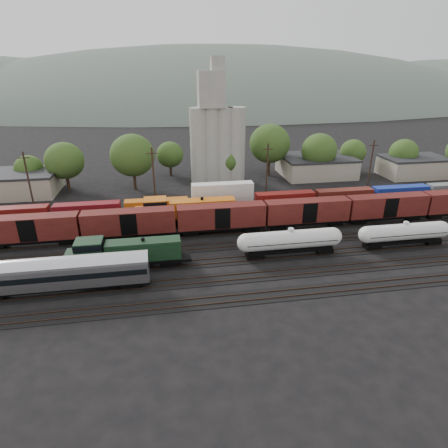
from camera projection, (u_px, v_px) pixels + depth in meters
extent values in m
plane|color=black|center=(230.00, 245.00, 60.80)|extent=(600.00, 600.00, 0.00)
cube|color=black|center=(252.00, 297.00, 47.17)|extent=(180.00, 3.20, 0.08)
cube|color=#382319|center=(253.00, 300.00, 46.48)|extent=(180.00, 0.08, 0.16)
cube|color=#382319|center=(251.00, 293.00, 47.79)|extent=(180.00, 0.08, 0.16)
cube|color=black|center=(244.00, 277.00, 51.70)|extent=(180.00, 3.20, 0.08)
cube|color=#382319|center=(245.00, 279.00, 51.02)|extent=(180.00, 0.08, 0.16)
cube|color=#382319|center=(242.00, 274.00, 52.32)|extent=(180.00, 0.08, 0.16)
cube|color=black|center=(236.00, 260.00, 56.24)|extent=(180.00, 3.20, 0.08)
cube|color=#382319|center=(237.00, 261.00, 55.56)|extent=(180.00, 0.08, 0.16)
cube|color=#382319|center=(236.00, 257.00, 56.86)|extent=(180.00, 0.08, 0.16)
cube|color=black|center=(230.00, 245.00, 60.78)|extent=(180.00, 3.20, 0.08)
cube|color=#382319|center=(231.00, 247.00, 60.10)|extent=(180.00, 0.08, 0.16)
cube|color=#382319|center=(230.00, 243.00, 61.40)|extent=(180.00, 0.08, 0.16)
cube|color=black|center=(225.00, 233.00, 65.32)|extent=(180.00, 3.20, 0.08)
cube|color=#382319|center=(226.00, 234.00, 64.64)|extent=(180.00, 0.08, 0.16)
cube|color=#382319|center=(225.00, 231.00, 65.94)|extent=(180.00, 0.08, 0.16)
cube|color=black|center=(221.00, 222.00, 69.86)|extent=(180.00, 3.20, 0.08)
cube|color=#382319|center=(221.00, 223.00, 69.17)|extent=(180.00, 0.08, 0.16)
cube|color=#382319|center=(220.00, 220.00, 70.48)|extent=(180.00, 0.08, 0.16)
cube|color=black|center=(217.00, 212.00, 74.40)|extent=(180.00, 3.20, 0.08)
cube|color=#382319|center=(217.00, 213.00, 73.71)|extent=(180.00, 0.08, 0.16)
cube|color=#382319|center=(216.00, 211.00, 75.02)|extent=(180.00, 0.08, 0.16)
cube|color=black|center=(130.00, 260.00, 53.36)|extent=(17.38, 2.97, 0.41)
cube|color=black|center=(130.00, 263.00, 53.54)|extent=(5.11, 2.25, 0.82)
cube|color=black|center=(144.00, 249.00, 53.06)|extent=(10.43, 2.45, 2.76)
cube|color=black|center=(90.00, 251.00, 51.83)|extent=(3.68, 2.97, 3.37)
cube|color=black|center=(89.00, 244.00, 51.41)|extent=(3.78, 3.07, 0.92)
cube|color=black|center=(73.00, 258.00, 51.76)|extent=(1.64, 2.45, 1.84)
cylinder|color=black|center=(143.00, 240.00, 52.46)|extent=(0.51, 0.51, 0.51)
cube|color=black|center=(90.00, 268.00, 52.78)|extent=(2.66, 2.05, 0.72)
cube|color=black|center=(169.00, 261.00, 54.47)|extent=(2.66, 2.05, 0.72)
cylinder|color=silver|center=(290.00, 239.00, 56.44)|extent=(13.58, 2.80, 2.80)
sphere|color=silver|center=(246.00, 243.00, 55.40)|extent=(2.80, 2.80, 2.80)
sphere|color=silver|center=(333.00, 236.00, 57.48)|extent=(2.80, 2.80, 2.80)
cylinder|color=silver|center=(291.00, 230.00, 55.82)|extent=(0.87, 0.87, 0.48)
cube|color=black|center=(290.00, 239.00, 56.44)|extent=(13.89, 2.93, 0.08)
cube|color=black|center=(289.00, 249.00, 57.04)|extent=(13.12, 2.12, 0.48)
cube|color=black|center=(254.00, 255.00, 56.42)|extent=(2.51, 1.93, 0.68)
cube|color=black|center=(323.00, 249.00, 58.12)|extent=(2.51, 1.93, 0.68)
cylinder|color=silver|center=(404.00, 232.00, 59.39)|extent=(12.84, 2.64, 2.64)
sphere|color=silver|center=(367.00, 235.00, 58.41)|extent=(2.64, 2.64, 2.64)
sphere|color=silver|center=(441.00, 229.00, 60.37)|extent=(2.64, 2.64, 2.64)
cylinder|color=silver|center=(406.00, 223.00, 58.80)|extent=(0.82, 0.82, 0.46)
cube|color=black|center=(404.00, 232.00, 59.39)|extent=(13.13, 2.77, 0.07)
cube|color=black|center=(403.00, 240.00, 59.96)|extent=(12.40, 2.01, 0.46)
cube|color=black|center=(372.00, 246.00, 59.37)|extent=(2.37, 1.82, 0.64)
cube|color=black|center=(431.00, 241.00, 60.98)|extent=(2.37, 1.82, 0.64)
cube|color=silver|center=(62.00, 276.00, 47.15)|extent=(21.60, 2.61, 2.70)
cylinder|color=silver|center=(60.00, 266.00, 46.62)|extent=(21.60, 2.61, 2.61)
cube|color=black|center=(62.00, 273.00, 47.02)|extent=(21.16, 2.66, 0.76)
cube|color=black|center=(64.00, 285.00, 47.71)|extent=(21.60, 2.34, 0.36)
cube|color=black|center=(130.00, 283.00, 49.16)|extent=(2.34, 1.80, 0.63)
cube|color=black|center=(189.00, 217.00, 68.43)|extent=(19.90, 3.21, 0.44)
cube|color=black|center=(190.00, 219.00, 68.63)|extent=(5.53, 2.43, 0.88)
cube|color=#C86011|center=(202.00, 207.00, 68.13)|extent=(11.94, 2.65, 2.99)
cube|color=#C86011|center=(156.00, 208.00, 66.72)|extent=(3.98, 3.21, 3.65)
cube|color=black|center=(155.00, 202.00, 66.27)|extent=(4.09, 3.32, 1.00)
cube|color=#C86011|center=(140.00, 214.00, 66.62)|extent=(1.77, 2.65, 1.99)
cylinder|color=black|center=(202.00, 199.00, 67.48)|extent=(0.55, 0.55, 0.55)
cube|color=black|center=(155.00, 223.00, 67.74)|extent=(2.88, 2.21, 0.77)
cube|color=black|center=(224.00, 218.00, 69.69)|extent=(2.88, 2.21, 0.77)
cube|color=black|center=(32.00, 240.00, 60.06)|extent=(15.00, 2.60, 0.40)
cube|color=#4E1613|center=(30.00, 228.00, 59.24)|extent=(15.00, 2.90, 3.80)
cube|color=black|center=(130.00, 233.00, 62.41)|extent=(15.00, 2.60, 0.40)
cube|color=#4E1613|center=(129.00, 221.00, 61.59)|extent=(15.00, 2.90, 3.80)
cube|color=black|center=(221.00, 227.00, 64.76)|extent=(15.00, 2.60, 0.40)
cube|color=#4E1613|center=(221.00, 216.00, 63.94)|extent=(15.00, 2.90, 3.80)
cube|color=black|center=(306.00, 221.00, 67.11)|extent=(15.00, 2.60, 0.40)
cube|color=#4E1613|center=(307.00, 210.00, 66.29)|extent=(15.00, 2.90, 3.80)
cube|color=black|center=(385.00, 216.00, 69.47)|extent=(15.00, 2.60, 0.40)
cube|color=#4E1613|center=(387.00, 205.00, 68.65)|extent=(15.00, 2.90, 3.80)
cube|color=black|center=(217.00, 210.00, 74.22)|extent=(160.00, 2.60, 0.60)
cube|color=maroon|center=(14.00, 214.00, 67.90)|extent=(12.00, 2.40, 2.60)
cube|color=maroon|center=(87.00, 210.00, 69.86)|extent=(12.00, 2.40, 2.60)
cube|color=#C45C14|center=(157.00, 206.00, 71.81)|extent=(12.00, 2.40, 2.60)
cube|color=beige|center=(222.00, 202.00, 73.77)|extent=(12.00, 2.40, 2.60)
cube|color=silver|center=(222.00, 190.00, 72.75)|extent=(12.00, 2.40, 2.60)
cube|color=maroon|center=(285.00, 199.00, 75.72)|extent=(12.00, 2.40, 2.60)
cube|color=#561B14|center=(344.00, 195.00, 77.68)|extent=(12.00, 2.40, 2.60)
cube|color=navy|center=(400.00, 192.00, 79.63)|extent=(12.00, 2.40, 2.60)
cylinder|color=#9D9A90|center=(199.00, 147.00, 89.80)|extent=(4.40, 4.40, 18.00)
cylinder|color=#9D9A90|center=(212.00, 146.00, 90.26)|extent=(4.40, 4.40, 18.00)
cylinder|color=#9D9A90|center=(224.00, 146.00, 90.72)|extent=(4.40, 4.40, 18.00)
cylinder|color=#9D9A90|center=(236.00, 145.00, 91.18)|extent=(4.40, 4.40, 18.00)
cube|color=#9D9A90|center=(211.00, 89.00, 85.18)|extent=(6.00, 5.00, 8.00)
cube|color=#9D9A90|center=(217.00, 65.00, 83.45)|extent=(3.00, 3.00, 4.00)
cube|color=#9E937F|center=(6.00, 185.00, 83.88)|extent=(22.00, 12.00, 4.60)
cube|color=#232326|center=(3.00, 174.00, 82.89)|extent=(22.44, 12.24, 0.50)
cube|color=#9E937F|center=(316.00, 167.00, 98.97)|extent=(18.00, 14.00, 4.60)
cube|color=#232326|center=(317.00, 157.00, 97.97)|extent=(18.36, 14.28, 0.50)
cube|color=#9E937F|center=(413.00, 167.00, 98.25)|extent=(16.00, 10.00, 4.60)
cube|color=#232326|center=(415.00, 158.00, 97.25)|extent=(16.32, 10.20, 0.50)
cylinder|color=black|center=(32.00, 185.00, 87.77)|extent=(0.70, 0.70, 2.33)
ellipsoid|color=#37551F|center=(29.00, 168.00, 86.24)|extent=(6.33, 6.33, 6.00)
cylinder|color=black|center=(68.00, 183.00, 87.18)|extent=(0.70, 0.70, 3.21)
ellipsoid|color=#37551F|center=(64.00, 161.00, 85.07)|extent=(8.73, 8.73, 8.27)
cylinder|color=black|center=(135.00, 182.00, 87.58)|extent=(0.70, 0.70, 3.72)
ellipsoid|color=#37551F|center=(132.00, 155.00, 85.14)|extent=(10.10, 10.10, 9.57)
cylinder|color=black|center=(171.00, 171.00, 98.92)|extent=(0.70, 0.70, 2.57)
ellipsoid|color=#37551F|center=(170.00, 155.00, 97.24)|extent=(6.99, 6.99, 6.62)
cylinder|color=black|center=(228.00, 176.00, 94.63)|extent=(0.70, 0.70, 2.38)
ellipsoid|color=#37551F|center=(228.00, 160.00, 93.07)|extent=(6.47, 6.47, 6.13)
cylinder|color=black|center=(269.00, 168.00, 98.92)|extent=(0.70, 0.70, 3.86)
ellipsoid|color=#37551F|center=(270.00, 144.00, 96.39)|extent=(10.47, 10.47, 9.92)
cylinder|color=black|center=(317.00, 171.00, 96.90)|extent=(0.70, 0.70, 3.28)
ellipsoid|color=#37551F|center=(319.00, 150.00, 94.75)|extent=(8.91, 8.91, 8.44)
cylinder|color=black|center=(351.00, 167.00, 102.32)|extent=(0.70, 0.70, 2.54)
ellipsoid|color=#37551F|center=(353.00, 152.00, 100.65)|extent=(6.91, 6.91, 6.54)
cylinder|color=black|center=(400.00, 169.00, 100.17)|extent=(0.70, 0.70, 2.68)
ellipsoid|color=#37551F|center=(404.00, 153.00, 98.41)|extent=(7.28, 7.28, 6.90)
cylinder|color=black|center=(29.00, 182.00, 72.92)|extent=(0.36, 0.36, 12.00)
cube|color=black|center=(24.00, 158.00, 71.04)|extent=(2.20, 0.18, 0.18)
cylinder|color=black|center=(154.00, 177.00, 76.59)|extent=(0.36, 0.36, 12.00)
cube|color=black|center=(152.00, 153.00, 74.71)|extent=(2.20, 0.18, 0.18)
cylinder|color=black|center=(267.00, 171.00, 80.25)|extent=(0.36, 0.36, 12.00)
cube|color=black|center=(268.00, 149.00, 78.38)|extent=(2.20, 0.18, 0.18)
cylinder|color=black|center=(370.00, 167.00, 83.92)|extent=(0.36, 0.36, 12.00)
cube|color=black|center=(374.00, 145.00, 82.04)|extent=(2.20, 0.18, 0.18)
ellipsoid|color=#59665B|center=(221.00, 130.00, 311.79)|extent=(520.00, 286.00, 130.00)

